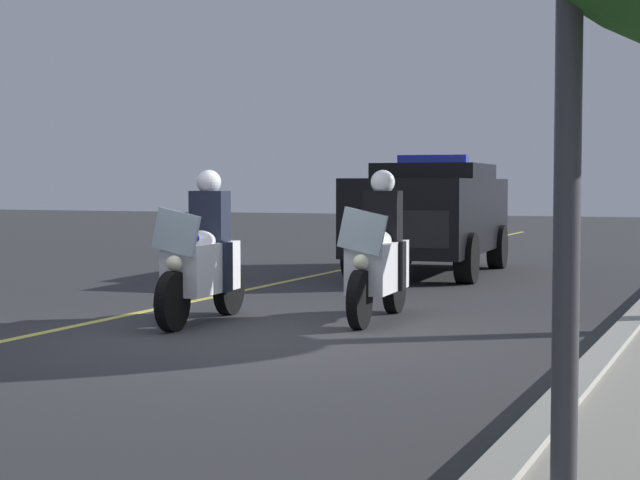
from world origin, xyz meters
The scene contains 6 objects.
ground_plane centered at (0.00, 0.00, 0.00)m, with size 80.00×80.00×0.00m, color #333335.
curb_strip centered at (0.00, 3.55, 0.07)m, with size 48.00×0.24×0.15m, color #9E9B93.
lane_stripe_center centered at (0.00, -2.15, 0.00)m, with size 48.00×0.12×0.01m, color #E0D14C.
police_motorcycle_lead_left centered at (-0.90, -1.00, 0.70)m, with size 2.14×0.62×1.72m.
police_motorcycle_lead_right centered at (-1.81, 0.76, 0.70)m, with size 2.14×0.62×1.72m.
police_suv centered at (-7.96, -0.43, 1.07)m, with size 5.03×2.36×2.05m.
Camera 1 is at (9.43, 4.72, 1.57)m, focal length 58.88 mm.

